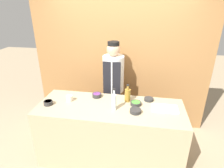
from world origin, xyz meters
TOP-DOWN VIEW (x-y plane):
  - ground_plane at (0.00, 0.00)m, footprint 14.00×14.00m
  - cabinet_wall at (0.00, 1.10)m, footprint 3.23×0.18m
  - counter at (0.00, 0.00)m, footprint 2.08×0.78m
  - sauce_bowl_white at (0.36, -0.10)m, footprint 0.15×0.15m
  - sauce_bowl_red at (0.54, 0.27)m, footprint 0.14×0.14m
  - sauce_bowl_yellow at (-0.89, -0.10)m, footprint 0.13×0.13m
  - sauce_bowl_purple at (-0.26, 0.25)m, footprint 0.14×0.14m
  - sauce_bowl_green at (0.35, 0.11)m, footprint 0.16×0.16m
  - cutting_board at (0.76, 0.06)m, footprint 0.36×0.22m
  - bottle_vinegar at (0.23, 0.20)m, footprint 0.09×0.09m
  - bottle_clear at (0.07, -0.07)m, footprint 0.06×0.06m
  - cup_cream at (-0.63, 0.06)m, footprint 0.09×0.09m
  - chef_center at (-0.07, 0.69)m, footprint 0.36×0.36m

SIDE VIEW (x-z plane):
  - ground_plane at x=0.00m, z-range 0.00..0.00m
  - counter at x=0.00m, z-range 0.00..0.92m
  - chef_center at x=-0.07m, z-range 0.08..1.78m
  - cutting_board at x=0.76m, z-range 0.92..0.94m
  - sauce_bowl_red at x=0.54m, z-range 0.93..0.97m
  - sauce_bowl_green at x=0.35m, z-range 0.93..0.97m
  - sauce_bowl_white at x=0.36m, z-range 0.93..0.98m
  - sauce_bowl_purple at x=-0.26m, z-range 0.93..0.99m
  - sauce_bowl_yellow at x=-0.89m, z-range 0.93..0.99m
  - cup_cream at x=-0.63m, z-range 0.92..1.01m
  - bottle_vinegar at x=0.23m, z-range 0.90..1.16m
  - bottle_clear at x=0.07m, z-range 0.89..1.21m
  - cabinet_wall at x=0.00m, z-range 0.00..2.40m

